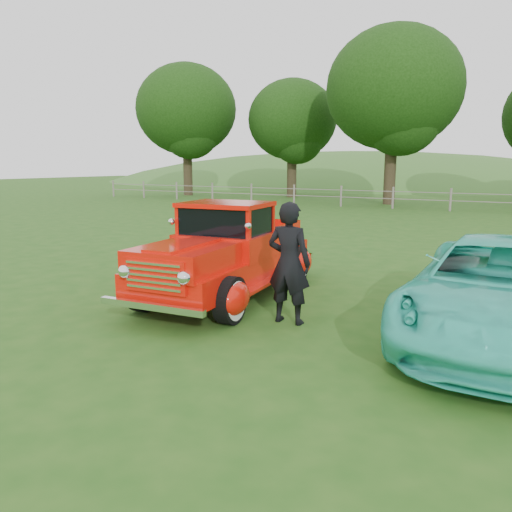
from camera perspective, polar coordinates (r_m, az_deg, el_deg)
The scene contains 9 objects.
ground at distance 7.40m, azimuth -4.52°, elevation -9.09°, with size 140.00×140.00×0.00m, color #214F15.
distant_hills at distance 66.10m, azimuth 22.20°, elevation 3.68°, with size 116.00×60.00×18.00m.
fence_line at distance 28.11m, azimuth 21.34°, elevation 6.02°, with size 48.00×0.12×1.20m.
tree_far_west at distance 39.96m, azimuth -7.97°, elevation 16.22°, with size 7.60×7.60×9.93m.
tree_mid_west at distance 37.46m, azimuth 4.19°, elevation 15.24°, with size 6.40×6.40×8.46m.
tree_near_west at distance 32.06m, azimuth 15.50°, elevation 17.94°, with size 8.00×8.00×10.42m.
red_pickup at distance 9.40m, azimuth -3.22°, elevation 0.21°, with size 2.52×5.11×1.78m.
teal_sedan at distance 7.83m, azimuth 26.19°, elevation -3.56°, with size 2.39×5.18×1.44m, color #33CCB2.
man at distance 7.75m, azimuth 3.79°, elevation -0.81°, with size 0.70×0.46×1.92m, color black.
Camera 1 is at (3.90, -5.78, 2.48)m, focal length 35.00 mm.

